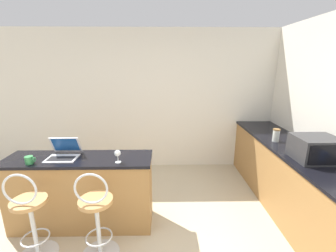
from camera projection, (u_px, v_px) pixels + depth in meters
The scene contains 10 objects.
wall_back at pixel (144, 101), 4.24m from camera, with size 12.00×0.06×2.60m.
breakfast_bar at pixel (82, 192), 2.77m from camera, with size 1.73×0.50×0.91m.
counter_right at pixel (295, 183), 2.98m from camera, with size 0.67×3.12×0.91m.
bar_stool_near at pixel (31, 219), 2.26m from camera, with size 0.40×0.40×1.01m.
bar_stool_far at pixel (97, 218), 2.27m from camera, with size 0.40×0.40×1.01m.
laptop at pixel (64, 152), 2.66m from camera, with size 0.34×0.32×0.23m.
microwave at pixel (316, 149), 2.56m from camera, with size 0.46×0.41×0.27m.
wine_glass_tall at pixel (118, 154), 2.50m from camera, with size 0.07×0.07×0.15m.
mug_green at pixel (29, 160), 2.48m from camera, with size 0.10×0.09×0.09m.
storage_jar at pixel (276, 135), 3.19m from camera, with size 0.09×0.09×0.19m.
Camera 1 is at (0.38, -1.60, 1.97)m, focal length 24.00 mm.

